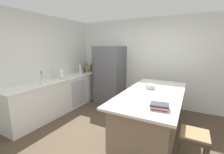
% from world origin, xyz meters
% --- Properties ---
extents(ground_plane, '(7.20, 7.20, 0.00)m').
position_xyz_m(ground_plane, '(0.00, 0.00, 0.00)').
color(ground_plane, '#4C3D2D').
extents(wall_rear, '(6.00, 0.10, 2.60)m').
position_xyz_m(wall_rear, '(0.00, 2.25, 1.30)').
color(wall_rear, silver).
rests_on(wall_rear, ground_plane).
extents(wall_left, '(0.10, 6.00, 2.60)m').
position_xyz_m(wall_left, '(-2.45, 0.00, 1.30)').
color(wall_left, silver).
rests_on(wall_left, ground_plane).
extents(counter_run_left, '(0.68, 3.08, 0.91)m').
position_xyz_m(counter_run_left, '(-2.07, 0.58, 0.45)').
color(counter_run_left, silver).
rests_on(counter_run_left, ground_plane).
extents(kitchen_island, '(1.06, 2.27, 0.91)m').
position_xyz_m(kitchen_island, '(0.51, 0.49, 0.46)').
color(kitchen_island, '#8E755B').
rests_on(kitchen_island, ground_plane).
extents(refrigerator, '(0.83, 0.79, 1.78)m').
position_xyz_m(refrigerator, '(-1.18, 1.82, 0.89)').
color(refrigerator, '#56565B').
rests_on(refrigerator, ground_plane).
extents(bar_stool, '(0.36, 0.36, 0.68)m').
position_xyz_m(bar_stool, '(1.24, -0.27, 0.56)').
color(bar_stool, '#473828').
rests_on(bar_stool, ground_plane).
extents(sink_faucet, '(0.15, 0.05, 0.30)m').
position_xyz_m(sink_faucet, '(-2.12, 0.36, 1.06)').
color(sink_faucet, silver).
rests_on(sink_faucet, counter_run_left).
extents(flower_vase, '(0.08, 0.08, 0.32)m').
position_xyz_m(flower_vase, '(-2.00, -0.03, 1.01)').
color(flower_vase, silver).
rests_on(flower_vase, counter_run_left).
extents(paper_towel_roll, '(0.14, 0.14, 0.31)m').
position_xyz_m(paper_towel_roll, '(-2.04, 0.62, 1.04)').
color(paper_towel_roll, gray).
rests_on(paper_towel_roll, counter_run_left).
extents(whiskey_bottle, '(0.09, 0.09, 0.28)m').
position_xyz_m(whiskey_bottle, '(-2.03, 1.99, 1.02)').
color(whiskey_bottle, brown).
rests_on(whiskey_bottle, counter_run_left).
extents(olive_oil_bottle, '(0.05, 0.05, 0.34)m').
position_xyz_m(olive_oil_bottle, '(-2.12, 1.90, 1.04)').
color(olive_oil_bottle, olive).
rests_on(olive_oil_bottle, counter_run_left).
extents(vinegar_bottle, '(0.05, 0.05, 0.32)m').
position_xyz_m(vinegar_bottle, '(-2.15, 1.81, 1.03)').
color(vinegar_bottle, '#994C23').
rests_on(vinegar_bottle, counter_run_left).
extents(gin_bottle, '(0.07, 0.07, 0.28)m').
position_xyz_m(gin_bottle, '(-2.01, 1.71, 1.02)').
color(gin_bottle, '#8CB79E').
rests_on(gin_bottle, counter_run_left).
extents(hot_sauce_bottle, '(0.04, 0.04, 0.20)m').
position_xyz_m(hot_sauce_bottle, '(-2.05, 1.63, 0.98)').
color(hot_sauce_bottle, red).
rests_on(hot_sauce_bottle, counter_run_left).
extents(syrup_bottle, '(0.07, 0.07, 0.26)m').
position_xyz_m(syrup_bottle, '(-2.14, 1.52, 1.00)').
color(syrup_bottle, '#5B3319').
rests_on(syrup_bottle, counter_run_left).
extents(soda_bottle, '(0.07, 0.07, 0.36)m').
position_xyz_m(soda_bottle, '(-2.05, 1.43, 1.05)').
color(soda_bottle, silver).
rests_on(soda_bottle, counter_run_left).
extents(cookbook_stack, '(0.28, 0.22, 0.08)m').
position_xyz_m(cookbook_stack, '(0.77, -0.26, 0.96)').
color(cookbook_stack, '#A83338').
rests_on(cookbook_stack, kitchen_island).
extents(mixing_bowl, '(0.21, 0.21, 0.10)m').
position_xyz_m(mixing_bowl, '(0.39, 0.71, 0.96)').
color(mixing_bowl, '#B2B5BA').
rests_on(mixing_bowl, kitchen_island).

